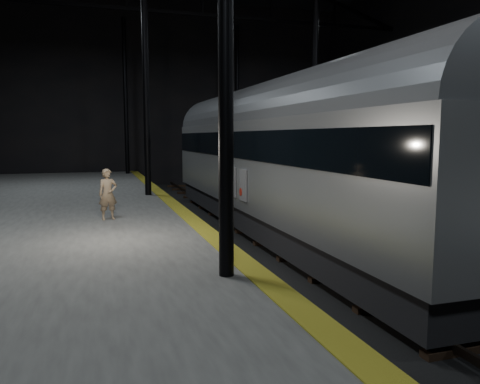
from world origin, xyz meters
name	(u,v)px	position (x,y,z in m)	size (l,w,h in m)	color
ground	(317,258)	(0.00, 0.00, 0.00)	(44.00, 44.00, 0.00)	black
platform_left	(29,262)	(-7.50, 0.00, 0.50)	(9.00, 43.80, 1.00)	#4A4A48
tactile_strip	(205,230)	(-3.25, 0.00, 1.00)	(0.50, 43.80, 0.01)	olive
track	(317,256)	(0.00, 0.00, 0.07)	(2.40, 43.00, 0.24)	#3F3328
train	(274,152)	(0.00, 3.36, 2.89)	(2.91, 19.41, 5.19)	#ABAEB3
woman	(108,194)	(-5.59, 2.40, 1.75)	(0.55, 0.36, 1.50)	#A08362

